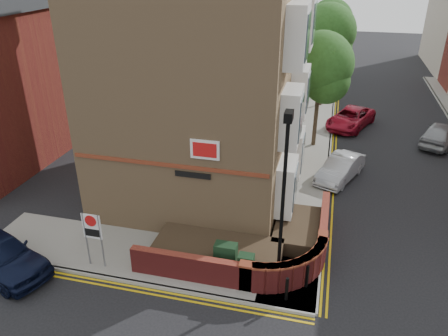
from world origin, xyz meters
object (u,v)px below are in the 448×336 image
Objects in this scene: zone_sign at (92,231)px; lamppost at (283,203)px; utility_cabinet_large at (226,258)px; silver_car_near at (340,168)px.

lamppost is at bearing 6.07° from zone_sign.
lamppost is 3.24m from utility_cabinet_large.
utility_cabinet_large is 0.32× the size of silver_car_near.
lamppost is at bearing -3.01° from utility_cabinet_large.
utility_cabinet_large is 0.55× the size of zone_sign.
lamppost reaches higher than silver_car_near.
utility_cabinet_large is at bearing 9.69° from zone_sign.
lamppost is 9.42m from silver_car_near.
zone_sign is (-6.60, -0.70, -1.70)m from lamppost.
zone_sign is (-4.70, -0.80, 0.92)m from utility_cabinet_large.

